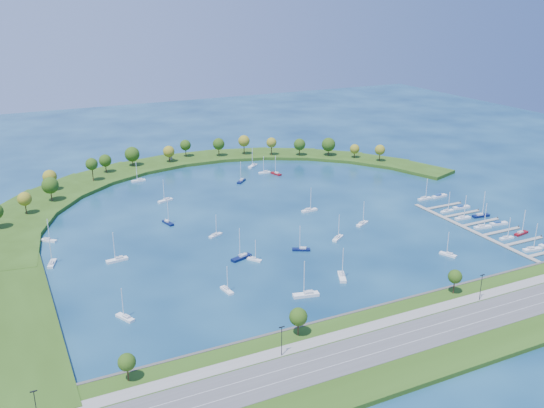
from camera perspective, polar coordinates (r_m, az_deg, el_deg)
name	(u,v)px	position (r m, az deg, el deg)	size (l,w,h in m)	color
ground	(267,216)	(300.12, -0.44, -1.15)	(700.00, 700.00, 0.00)	#082546
south_shoreline	(428,331)	(206.50, 14.72, -11.74)	(420.00, 43.10, 11.60)	#2B4813
breakwater	(152,199)	(328.52, -11.46, 0.49)	(286.74, 247.64, 2.00)	#2B4813
breakwater_trees	(187,158)	(372.39, -8.13, 4.41)	(238.20, 93.89, 13.86)	#382314
harbor_tower	(171,156)	(400.51, -9.71, 4.52)	(2.60, 2.60, 4.17)	gray
dock_system	(484,228)	(301.03, 19.63, -2.20)	(24.28, 82.00, 1.60)	gray
moored_boat_0	(125,317)	(214.33, -13.91, -10.46)	(5.45, 8.02, 11.55)	white
moored_boat_1	(276,173)	(368.86, 0.40, 2.98)	(4.38, 8.28, 11.73)	maroon
moored_boat_2	(338,237)	(273.29, 6.33, -3.21)	(7.83, 6.30, 11.68)	white
moored_boat_3	(165,200)	(325.68, -10.18, 0.39)	(8.82, 5.03, 12.51)	white
moored_boat_4	(241,181)	(354.44, -2.96, 2.26)	(7.86, 7.89, 12.79)	#09123E
moored_boat_5	(301,249)	(260.35, 2.83, -4.30)	(7.93, 5.61, 11.50)	#09123E
moored_boat_6	(168,222)	(293.95, -9.95, -1.72)	(4.05, 8.38, 11.87)	#09123E
moored_boat_7	(227,289)	(226.57, -4.36, -8.17)	(3.03, 7.43, 10.60)	white
moored_boat_8	(117,259)	(258.26, -14.63, -5.14)	(9.26, 3.51, 13.27)	white
moored_boat_9	(48,240)	(287.67, -20.65, -3.22)	(7.05, 6.59, 11.09)	white
moored_boat_10	(52,263)	(263.05, -20.36, -5.32)	(4.66, 8.49, 12.02)	white
moored_boat_11	(306,294)	(222.88, 3.30, -8.60)	(10.17, 4.77, 14.41)	white
moored_boat_12	(253,165)	(385.82, -1.84, 3.72)	(8.47, 7.29, 12.91)	white
moored_boat_13	(241,257)	(252.35, -2.95, -5.08)	(10.00, 5.62, 14.17)	#09123E
moored_boat_14	(138,180)	(363.81, -12.69, 2.26)	(8.48, 2.71, 12.33)	white
moored_boat_15	(448,254)	(266.04, 16.54, -4.60)	(4.85, 7.52, 10.76)	white
moored_boat_16	(362,223)	(291.63, 8.65, -1.82)	(8.28, 5.60, 11.91)	white
moored_boat_17	(342,276)	(237.38, 6.72, -6.87)	(6.06, 9.23, 13.23)	white
moored_boat_18	(265,172)	(371.58, -0.72, 3.10)	(7.64, 2.84, 10.98)	white
moored_boat_19	(215,234)	(276.21, -5.44, -2.93)	(7.33, 4.80, 10.50)	white
moored_boat_20	(309,210)	(306.52, 3.60, -0.55)	(8.78, 3.04, 12.69)	white
moored_boat_21	(254,259)	(250.70, -1.70, -5.27)	(5.31, 6.26, 9.50)	white
docked_boat_0	(532,249)	(283.66, 23.68, -3.95)	(8.85, 3.64, 12.62)	white
docked_boat_2	(507,237)	(292.29, 21.58, -2.99)	(7.20, 2.46, 10.40)	white
docked_boat_3	(521,233)	(300.47, 22.79, -2.54)	(8.37, 3.59, 11.91)	maroon
docked_boat_4	(483,226)	(301.60, 19.54, -2.03)	(8.84, 3.78, 12.58)	white
docked_boat_5	(499,223)	(308.95, 20.91, -1.74)	(9.19, 3.80, 1.82)	white
docked_boat_6	(463,217)	(310.39, 17.82, -1.23)	(8.48, 2.86, 12.27)	white
docked_boat_7	(481,215)	(316.41, 19.40, -1.01)	(9.39, 3.58, 13.47)	#09123E
docked_boat_8	(447,210)	(318.05, 16.45, -0.60)	(7.54, 2.48, 10.93)	white
docked_boat_9	(461,207)	(325.67, 17.69, -0.29)	(9.49, 3.35, 1.90)	white
docked_boat_10	(425,198)	(333.95, 14.43, 0.55)	(8.19, 2.51, 11.94)	white
docked_boat_11	(439,196)	(340.13, 15.75, 0.75)	(9.63, 3.42, 1.93)	white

